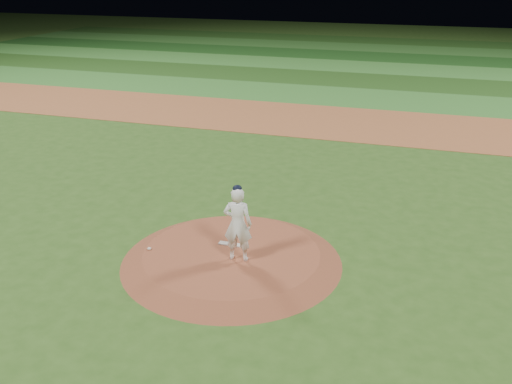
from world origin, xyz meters
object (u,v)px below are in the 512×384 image
pitchers_mound (232,257)px  rosin_bag (149,249)px  pitching_rubber (231,244)px  pitcher_on_mound (238,224)px

pitchers_mound → rosin_bag: 2.09m
rosin_bag → pitching_rubber: bearing=25.1°
pitcher_on_mound → rosin_bag: bearing=-174.7°
pitchers_mound → pitching_rubber: bearing=113.5°
pitchers_mound → pitcher_on_mound: size_ratio=2.85×
pitchers_mound → rosin_bag: (-2.02, -0.49, 0.15)m
pitching_rubber → pitcher_on_mound: pitcher_on_mound is taller
pitchers_mound → pitcher_on_mound: pitcher_on_mound is taller
pitching_rubber → pitcher_on_mound: (0.44, -0.66, 0.93)m
rosin_bag → pitchers_mound: bearing=13.6°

